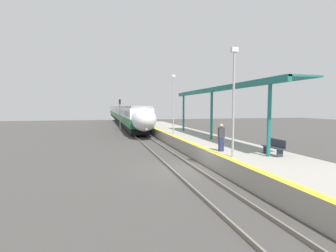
{
  "coord_description": "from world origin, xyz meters",
  "views": [
    {
      "loc": [
        -4.47,
        -14.38,
        3.63
      ],
      "look_at": [
        0.56,
        5.73,
        2.11
      ],
      "focal_mm": 28.0,
      "sensor_mm": 36.0,
      "label": 1
    }
  ],
  "objects_px": {
    "train": "(121,113)",
    "lamppost_mid": "(173,101)",
    "railway_signal": "(120,112)",
    "lamppost_near": "(234,95)",
    "platform_bench": "(274,147)",
    "person_waiting": "(221,137)"
  },
  "relations": [
    {
      "from": "train",
      "to": "railway_signal",
      "type": "relative_size",
      "value": 16.84
    },
    {
      "from": "platform_bench",
      "to": "lamppost_near",
      "type": "xyz_separation_m",
      "value": [
        -2.49,
        0.05,
        2.78
      ]
    },
    {
      "from": "train",
      "to": "lamppost_mid",
      "type": "distance_m",
      "value": 42.55
    },
    {
      "from": "lamppost_near",
      "to": "lamppost_mid",
      "type": "relative_size",
      "value": 1.0
    },
    {
      "from": "lamppost_near",
      "to": "person_waiting",
      "type": "bearing_deg",
      "value": 83.92
    },
    {
      "from": "railway_signal",
      "to": "lamppost_mid",
      "type": "distance_m",
      "value": 16.39
    },
    {
      "from": "train",
      "to": "lamppost_mid",
      "type": "bearing_deg",
      "value": -87.05
    },
    {
      "from": "platform_bench",
      "to": "train",
      "type": "bearing_deg",
      "value": 94.9
    },
    {
      "from": "railway_signal",
      "to": "lamppost_near",
      "type": "bearing_deg",
      "value": -81.61
    },
    {
      "from": "train",
      "to": "lamppost_near",
      "type": "relative_size",
      "value": 14.02
    },
    {
      "from": "platform_bench",
      "to": "lamppost_near",
      "type": "relative_size",
      "value": 0.28
    },
    {
      "from": "railway_signal",
      "to": "platform_bench",
      "type": "bearing_deg",
      "value": -76.7
    },
    {
      "from": "person_waiting",
      "to": "railway_signal",
      "type": "distance_m",
      "value": 26.38
    },
    {
      "from": "train",
      "to": "platform_bench",
      "type": "bearing_deg",
      "value": -85.1
    },
    {
      "from": "lamppost_near",
      "to": "train",
      "type": "bearing_deg",
      "value": 92.3
    },
    {
      "from": "platform_bench",
      "to": "person_waiting",
      "type": "bearing_deg",
      "value": 141.2
    },
    {
      "from": "lamppost_near",
      "to": "lamppost_mid",
      "type": "bearing_deg",
      "value": 90.0
    },
    {
      "from": "platform_bench",
      "to": "lamppost_mid",
      "type": "relative_size",
      "value": 0.28
    },
    {
      "from": "lamppost_mid",
      "to": "train",
      "type": "bearing_deg",
      "value": 92.95
    },
    {
      "from": "platform_bench",
      "to": "railway_signal",
      "type": "height_order",
      "value": "railway_signal"
    },
    {
      "from": "platform_bench",
      "to": "railway_signal",
      "type": "distance_m",
      "value": 28.66
    },
    {
      "from": "lamppost_mid",
      "to": "person_waiting",
      "type": "bearing_deg",
      "value": -88.93
    }
  ]
}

